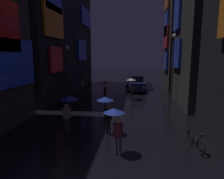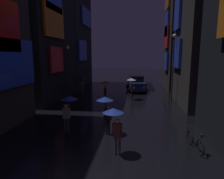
{
  "view_description": "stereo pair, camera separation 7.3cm",
  "coord_description": "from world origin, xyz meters",
  "px_view_note": "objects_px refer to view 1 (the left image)",
  "views": [
    {
      "loc": [
        1.84,
        -5.46,
        4.34
      ],
      "look_at": [
        0.0,
        9.09,
        1.78
      ],
      "focal_mm": 32.0,
      "sensor_mm": 36.0,
      "label": 1
    },
    {
      "loc": [
        1.91,
        -5.45,
        4.34
      ],
      "look_at": [
        0.0,
        9.09,
        1.78
      ],
      "focal_mm": 32.0,
      "sensor_mm": 36.0,
      "label": 2
    }
  ],
  "objects_px": {
    "pedestrian_far_right_red": "(106,86)",
    "streetlamp_right_far": "(173,61)",
    "car_distant": "(136,84)",
    "pedestrian_near_crossing_blue": "(106,105)",
    "pedestrian_midstreet_centre_black": "(82,82)",
    "bicycle_parked_at_storefront": "(196,141)",
    "pedestrian_foreground_left_blue": "(68,104)",
    "pedestrian_midstreet_left_clear": "(131,83)",
    "streetlamp_left_far": "(68,66)",
    "pedestrian_foreground_right_blue": "(115,118)"
  },
  "relations": [
    {
      "from": "pedestrian_foreground_right_blue",
      "to": "pedestrian_midstreet_left_clear",
      "type": "bearing_deg",
      "value": 88.23
    },
    {
      "from": "pedestrian_near_crossing_blue",
      "to": "pedestrian_foreground_left_blue",
      "type": "xyz_separation_m",
      "value": [
        -2.09,
        -0.04,
        0.0
      ]
    },
    {
      "from": "pedestrian_midstreet_centre_black",
      "to": "pedestrian_midstreet_left_clear",
      "type": "bearing_deg",
      "value": -0.9
    },
    {
      "from": "pedestrian_foreground_right_blue",
      "to": "pedestrian_far_right_red",
      "type": "relative_size",
      "value": 1.0
    },
    {
      "from": "pedestrian_foreground_right_blue",
      "to": "pedestrian_midstreet_centre_black",
      "type": "height_order",
      "value": "same"
    },
    {
      "from": "pedestrian_midstreet_centre_black",
      "to": "streetlamp_right_far",
      "type": "bearing_deg",
      "value": -3.74
    },
    {
      "from": "pedestrian_foreground_right_blue",
      "to": "streetlamp_right_far",
      "type": "bearing_deg",
      "value": 69.04
    },
    {
      "from": "pedestrian_midstreet_left_clear",
      "to": "pedestrian_far_right_red",
      "type": "bearing_deg",
      "value": -134.55
    },
    {
      "from": "pedestrian_near_crossing_blue",
      "to": "bicycle_parked_at_storefront",
      "type": "height_order",
      "value": "pedestrian_near_crossing_blue"
    },
    {
      "from": "pedestrian_foreground_left_blue",
      "to": "streetlamp_right_far",
      "type": "distance_m",
      "value": 11.03
    },
    {
      "from": "pedestrian_foreground_left_blue",
      "to": "car_distant",
      "type": "height_order",
      "value": "pedestrian_foreground_left_blue"
    },
    {
      "from": "pedestrian_foreground_left_blue",
      "to": "pedestrian_midstreet_centre_black",
      "type": "height_order",
      "value": "same"
    },
    {
      "from": "car_distant",
      "to": "pedestrian_near_crossing_blue",
      "type": "bearing_deg",
      "value": -96.39
    },
    {
      "from": "bicycle_parked_at_storefront",
      "to": "car_distant",
      "type": "xyz_separation_m",
      "value": [
        -2.87,
        14.65,
        0.54
      ]
    },
    {
      "from": "pedestrian_foreground_right_blue",
      "to": "streetlamp_right_far",
      "type": "relative_size",
      "value": 0.34
    },
    {
      "from": "pedestrian_near_crossing_blue",
      "to": "streetlamp_left_far",
      "type": "height_order",
      "value": "streetlamp_left_far"
    },
    {
      "from": "pedestrian_midstreet_left_clear",
      "to": "bicycle_parked_at_storefront",
      "type": "relative_size",
      "value": 1.17
    },
    {
      "from": "car_distant",
      "to": "pedestrian_midstreet_left_clear",
      "type": "bearing_deg",
      "value": -95.23
    },
    {
      "from": "pedestrian_midstreet_centre_black",
      "to": "bicycle_parked_at_storefront",
      "type": "relative_size",
      "value": 1.17
    },
    {
      "from": "pedestrian_foreground_right_blue",
      "to": "bicycle_parked_at_storefront",
      "type": "distance_m",
      "value": 3.99
    },
    {
      "from": "pedestrian_far_right_red",
      "to": "bicycle_parked_at_storefront",
      "type": "relative_size",
      "value": 1.17
    },
    {
      "from": "pedestrian_foreground_left_blue",
      "to": "streetlamp_right_far",
      "type": "xyz_separation_m",
      "value": [
        6.87,
        8.37,
        2.13
      ]
    },
    {
      "from": "pedestrian_foreground_right_blue",
      "to": "pedestrian_midstreet_centre_black",
      "type": "xyz_separation_m",
      "value": [
        -4.55,
        11.1,
        0.0
      ]
    },
    {
      "from": "car_distant",
      "to": "streetlamp_right_far",
      "type": "relative_size",
      "value": 0.7
    },
    {
      "from": "pedestrian_far_right_red",
      "to": "streetlamp_left_far",
      "type": "bearing_deg",
      "value": 151.45
    },
    {
      "from": "pedestrian_near_crossing_blue",
      "to": "pedestrian_midstreet_centre_black",
      "type": "distance_m",
      "value": 9.67
    },
    {
      "from": "pedestrian_near_crossing_blue",
      "to": "pedestrian_midstreet_centre_black",
      "type": "height_order",
      "value": "same"
    },
    {
      "from": "pedestrian_near_crossing_blue",
      "to": "pedestrian_far_right_red",
      "type": "xyz_separation_m",
      "value": [
        -1.09,
        6.61,
        0.0
      ]
    },
    {
      "from": "pedestrian_far_right_red",
      "to": "bicycle_parked_at_storefront",
      "type": "xyz_separation_m",
      "value": [
        5.47,
        -7.8,
        -1.28
      ]
    },
    {
      "from": "pedestrian_near_crossing_blue",
      "to": "car_distant",
      "type": "relative_size",
      "value": 0.49
    },
    {
      "from": "car_distant",
      "to": "streetlamp_left_far",
      "type": "xyz_separation_m",
      "value": [
        -6.73,
        -4.6,
        2.36
      ]
    },
    {
      "from": "pedestrian_far_right_red",
      "to": "streetlamp_right_far",
      "type": "xyz_separation_m",
      "value": [
        5.87,
        1.72,
        2.13
      ]
    },
    {
      "from": "bicycle_parked_at_storefront",
      "to": "streetlamp_left_far",
      "type": "relative_size",
      "value": 0.35
    },
    {
      "from": "pedestrian_near_crossing_blue",
      "to": "pedestrian_far_right_red",
      "type": "relative_size",
      "value": 1.0
    },
    {
      "from": "streetlamp_right_far",
      "to": "pedestrian_far_right_red",
      "type": "bearing_deg",
      "value": -163.66
    },
    {
      "from": "pedestrian_far_right_red",
      "to": "pedestrian_foreground_right_blue",
      "type": "bearing_deg",
      "value": -78.29
    },
    {
      "from": "pedestrian_midstreet_left_clear",
      "to": "pedestrian_far_right_red",
      "type": "xyz_separation_m",
      "value": [
        -2.17,
        -2.2,
        0.0
      ]
    },
    {
      "from": "pedestrian_midstreet_centre_black",
      "to": "bicycle_parked_at_storefront",
      "type": "xyz_separation_m",
      "value": [
        8.19,
        -10.08,
        -1.28
      ]
    },
    {
      "from": "pedestrian_foreground_left_blue",
      "to": "pedestrian_near_crossing_blue",
      "type": "bearing_deg",
      "value": 0.99
    },
    {
      "from": "pedestrian_midstreet_left_clear",
      "to": "streetlamp_right_far",
      "type": "bearing_deg",
      "value": -7.46
    },
    {
      "from": "pedestrian_foreground_left_blue",
      "to": "pedestrian_midstreet_left_clear",
      "type": "height_order",
      "value": "same"
    },
    {
      "from": "pedestrian_near_crossing_blue",
      "to": "pedestrian_foreground_left_blue",
      "type": "distance_m",
      "value": 2.09
    },
    {
      "from": "pedestrian_midstreet_left_clear",
      "to": "car_distant",
      "type": "xyz_separation_m",
      "value": [
        0.43,
        4.64,
        -0.74
      ]
    },
    {
      "from": "pedestrian_foreground_left_blue",
      "to": "pedestrian_midstreet_centre_black",
      "type": "xyz_separation_m",
      "value": [
        -1.72,
        8.93,
        0.0
      ]
    },
    {
      "from": "pedestrian_far_right_red",
      "to": "streetlamp_left_far",
      "type": "xyz_separation_m",
      "value": [
        -4.13,
        2.25,
        1.62
      ]
    },
    {
      "from": "bicycle_parked_at_storefront",
      "to": "pedestrian_foreground_left_blue",
      "type": "bearing_deg",
      "value": 169.89
    },
    {
      "from": "pedestrian_foreground_right_blue",
      "to": "pedestrian_midstreet_centre_black",
      "type": "relative_size",
      "value": 1.0
    },
    {
      "from": "pedestrian_foreground_left_blue",
      "to": "pedestrian_far_right_red",
      "type": "xyz_separation_m",
      "value": [
        1.0,
        6.65,
        0.0
      ]
    },
    {
      "from": "car_distant",
      "to": "pedestrian_foreground_left_blue",
      "type": "bearing_deg",
      "value": -104.94
    },
    {
      "from": "pedestrian_near_crossing_blue",
      "to": "pedestrian_midstreet_centre_black",
      "type": "xyz_separation_m",
      "value": [
        -3.81,
        8.89,
        0.0
      ]
    }
  ]
}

